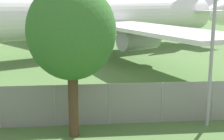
{
  "coord_description": "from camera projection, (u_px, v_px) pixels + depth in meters",
  "views": [
    {
      "loc": [
        -1.21,
        -3.15,
        5.77
      ],
      "look_at": [
        0.41,
        13.9,
        2.0
      ],
      "focal_mm": 50.0,
      "sensor_mm": 36.0,
      "label": 1
    }
  ],
  "objects": [
    {
      "name": "airplane",
      "position": [
        79.0,
        18.0,
        33.79
      ],
      "size": [
        44.43,
        36.83,
        12.61
      ],
      "rotation": [
        0.0,
        0.0,
        -2.65
      ],
      "color": "white",
      "rests_on": "ground"
    },
    {
      "name": "tree_behind_benches",
      "position": [
        71.0,
        32.0,
        12.75
      ],
      "size": [
        3.68,
        3.68,
        6.61
      ],
      "color": "#4C3823",
      "rests_on": "ground"
    },
    {
      "name": "light_mast",
      "position": [
        214.0,
        26.0,
        13.83
      ],
      "size": [
        0.44,
        0.44,
        7.71
      ],
      "color": "#99999E",
      "rests_on": "ground"
    },
    {
      "name": "perimeter_fence",
      "position": [
        109.0,
        104.0,
        14.8
      ],
      "size": [
        56.07,
        0.07,
        2.01
      ],
      "color": "gray",
      "rests_on": "ground"
    }
  ]
}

